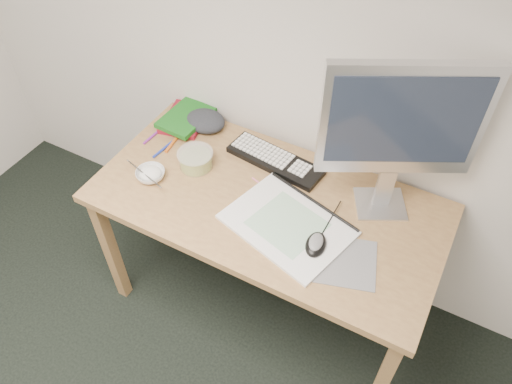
% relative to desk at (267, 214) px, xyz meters
% --- Properties ---
extents(desk, '(1.40, 0.70, 0.75)m').
position_rel_desk_xyz_m(desk, '(0.00, 0.00, 0.00)').
color(desk, '#AD864F').
rests_on(desk, ground).
extents(mousepad, '(0.29, 0.28, 0.00)m').
position_rel_desk_xyz_m(mousepad, '(0.37, -0.13, 0.08)').
color(mousepad, slate).
rests_on(mousepad, desk).
extents(sketchpad, '(0.52, 0.43, 0.01)m').
position_rel_desk_xyz_m(sketchpad, '(0.13, -0.08, 0.09)').
color(sketchpad, white).
rests_on(sketchpad, desk).
extents(keyboard, '(0.44, 0.19, 0.03)m').
position_rel_desk_xyz_m(keyboard, '(-0.07, 0.21, 0.09)').
color(keyboard, black).
rests_on(keyboard, desk).
extents(monitor, '(0.51, 0.29, 0.64)m').
position_rel_desk_xyz_m(monitor, '(0.40, 0.19, 0.49)').
color(monitor, silver).
rests_on(monitor, desk).
extents(mouse, '(0.09, 0.13, 0.04)m').
position_rel_desk_xyz_m(mouse, '(0.26, -0.12, 0.12)').
color(mouse, black).
rests_on(mouse, sketchpad).
extents(rice_bowl, '(0.13, 0.13, 0.04)m').
position_rel_desk_xyz_m(rice_bowl, '(-0.48, -0.12, 0.10)').
color(rice_bowl, white).
rests_on(rice_bowl, desk).
extents(chopsticks, '(0.22, 0.08, 0.02)m').
position_rel_desk_xyz_m(chopsticks, '(-0.49, -0.14, 0.12)').
color(chopsticks, silver).
rests_on(chopsticks, rice_bowl).
extents(fruit_tub, '(0.16, 0.16, 0.07)m').
position_rel_desk_xyz_m(fruit_tub, '(-0.36, 0.03, 0.12)').
color(fruit_tub, gold).
rests_on(fruit_tub, desk).
extents(book_red, '(0.23, 0.27, 0.02)m').
position_rel_desk_xyz_m(book_red, '(-0.56, 0.26, 0.09)').
color(book_red, maroon).
rests_on(book_red, desk).
extents(book_green, '(0.19, 0.25, 0.02)m').
position_rel_desk_xyz_m(book_green, '(-0.55, 0.25, 0.12)').
color(book_green, '#186219').
rests_on(book_green, book_red).
extents(cloth_lump, '(0.17, 0.14, 0.06)m').
position_rel_desk_xyz_m(cloth_lump, '(-0.46, 0.27, 0.11)').
color(cloth_lump, '#2A2E32').
rests_on(cloth_lump, desk).
extents(pencil_pink, '(0.17, 0.06, 0.01)m').
position_rel_desk_xyz_m(pencil_pink, '(-0.03, 0.05, 0.09)').
color(pencil_pink, pink).
rests_on(pencil_pink, desk).
extents(pencil_tan, '(0.14, 0.14, 0.01)m').
position_rel_desk_xyz_m(pencil_tan, '(-0.00, 0.00, 0.09)').
color(pencil_tan, tan).
rests_on(pencil_tan, desk).
extents(pencil_black, '(0.17, 0.04, 0.01)m').
position_rel_desk_xyz_m(pencil_black, '(0.04, 0.05, 0.09)').
color(pencil_black, black).
rests_on(pencil_black, desk).
extents(marker_blue, '(0.03, 0.12, 0.01)m').
position_rel_desk_xyz_m(marker_blue, '(-0.54, 0.05, 0.09)').
color(marker_blue, '#1E32A4').
rests_on(marker_blue, desk).
extents(marker_orange, '(0.03, 0.15, 0.01)m').
position_rel_desk_xyz_m(marker_orange, '(-0.52, 0.11, 0.09)').
color(marker_orange, orange).
rests_on(marker_orange, desk).
extents(marker_purple, '(0.02, 0.12, 0.01)m').
position_rel_desk_xyz_m(marker_purple, '(-0.63, 0.10, 0.09)').
color(marker_purple, purple).
rests_on(marker_purple, desk).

